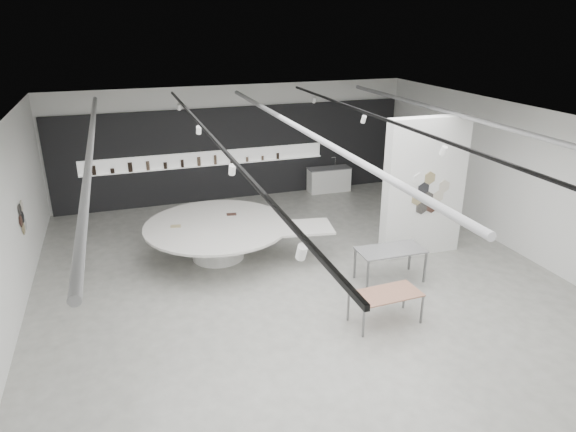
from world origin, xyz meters
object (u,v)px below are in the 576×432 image
object	(u,v)px
sample_table_wood	(386,295)
kitchen_counter	(329,179)
partition_column	(424,188)
display_island	(220,236)
sample_table_stone	(391,252)

from	to	relation	value
sample_table_wood	kitchen_counter	bearing A→B (deg)	74.88
partition_column	kitchen_counter	bearing A→B (deg)	92.53
display_island	partition_column	bearing A→B (deg)	-5.86
display_island	kitchen_counter	size ratio (longest dim) A/B	3.22
display_island	kitchen_counter	distance (m)	6.32
sample_table_wood	sample_table_stone	size ratio (longest dim) A/B	0.92
display_island	sample_table_wood	xyz separation A→B (m)	(2.54, -4.05, 0.00)
sample_table_stone	kitchen_counter	xyz separation A→B (m)	(1.24, 6.64, -0.30)
display_island	sample_table_stone	xyz separation A→B (m)	(3.51, -2.49, 0.12)
sample_table_stone	kitchen_counter	bearing A→B (deg)	79.38
display_island	sample_table_wood	size ratio (longest dim) A/B	3.43
sample_table_wood	sample_table_stone	distance (m)	1.84
display_island	sample_table_wood	bearing A→B (deg)	-48.35
partition_column	sample_table_stone	xyz separation A→B (m)	(-1.49, -1.11, -1.07)
sample_table_wood	kitchen_counter	world-z (taller)	kitchen_counter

